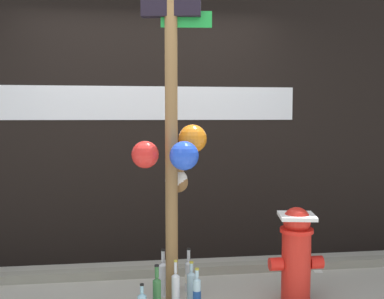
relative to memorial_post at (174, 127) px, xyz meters
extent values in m
cube|color=black|center=(-0.15, 1.17, 0.49)|extent=(10.00, 0.20, 3.73)
cube|color=silver|center=(-0.98, 1.07, 0.21)|extent=(4.60, 0.01, 0.33)
cube|color=gray|center=(-0.15, 0.63, -1.33)|extent=(8.00, 0.12, 0.08)
cylinder|color=olive|center=(-0.02, 0.00, -0.14)|extent=(0.09, 0.09, 2.47)
cube|color=#198C33|center=(0.09, 0.00, 0.80)|extent=(0.38, 0.06, 0.12)
sphere|color=red|center=(-0.22, -0.08, -0.20)|extent=(0.20, 0.20, 0.20)
sphere|color=blue|center=(0.06, -0.16, -0.20)|extent=(0.21, 0.21, 0.21)
sphere|color=orange|center=(0.15, 0.06, -0.09)|extent=(0.22, 0.22, 0.22)
sphere|color=brown|center=(0.04, 0.12, -0.44)|extent=(0.16, 0.16, 0.16)
sphere|color=brown|center=(0.04, 0.12, -0.31)|extent=(0.12, 0.12, 0.12)
sphere|color=brown|center=(0.00, 0.12, -0.28)|extent=(0.05, 0.05, 0.05)
sphere|color=brown|center=(0.08, 0.12, -0.28)|extent=(0.05, 0.05, 0.05)
sphere|color=brown|center=(0.04, 0.07, -0.31)|extent=(0.04, 0.04, 0.04)
sphere|color=silver|center=(0.03, 0.12, -0.42)|extent=(0.18, 0.18, 0.18)
sphere|color=silver|center=(0.03, 0.12, -0.28)|extent=(0.13, 0.13, 0.13)
sphere|color=silver|center=(-0.02, 0.12, -0.25)|extent=(0.05, 0.05, 0.05)
sphere|color=silver|center=(0.07, 0.12, -0.25)|extent=(0.05, 0.05, 0.05)
sphere|color=#9D9992|center=(0.03, 0.07, -0.28)|extent=(0.05, 0.05, 0.05)
cylinder|color=red|center=(0.95, -0.07, -1.10)|extent=(0.23, 0.23, 0.55)
cylinder|color=red|center=(0.95, -0.07, -0.81)|extent=(0.26, 0.26, 0.03)
sphere|color=red|center=(0.95, -0.07, -0.73)|extent=(0.21, 0.21, 0.21)
cylinder|color=red|center=(0.79, -0.07, -1.07)|extent=(0.10, 0.10, 0.10)
cylinder|color=red|center=(1.11, -0.07, -1.07)|extent=(0.10, 0.10, 0.10)
cube|color=white|center=(0.95, -0.07, -0.69)|extent=(0.32, 0.32, 0.03)
cylinder|color=#337038|center=(-0.15, -0.18, -1.24)|extent=(0.06, 0.06, 0.26)
cone|color=#337038|center=(-0.15, -0.18, -1.10)|extent=(0.06, 0.06, 0.02)
cylinder|color=#337038|center=(-0.15, -0.18, -1.05)|extent=(0.03, 0.03, 0.08)
cylinder|color=black|center=(-0.15, -0.18, -1.00)|extent=(0.03, 0.03, 0.01)
cone|color=#93CCE0|center=(-0.26, -0.27, -1.17)|extent=(0.06, 0.06, 0.03)
cylinder|color=#93CCE0|center=(-0.26, -0.27, -1.14)|extent=(0.02, 0.02, 0.05)
cylinder|color=black|center=(-0.26, -0.27, -1.10)|extent=(0.03, 0.03, 0.01)
cylinder|color=#B2DBEA|center=(0.15, -0.15, -1.25)|extent=(0.06, 0.06, 0.24)
cone|color=#B2DBEA|center=(0.15, -0.15, -1.12)|extent=(0.06, 0.06, 0.02)
cylinder|color=#B2DBEA|center=(0.15, -0.15, -1.08)|extent=(0.03, 0.03, 0.06)
cylinder|color=#1E478C|center=(0.15, -0.15, -1.26)|extent=(0.06, 0.06, 0.09)
cylinder|color=gold|center=(0.15, -0.15, -1.05)|extent=(0.03, 0.03, 0.01)
cylinder|color=silver|center=(0.14, 0.23, -1.25)|extent=(0.06, 0.06, 0.24)
cone|color=silver|center=(0.14, 0.23, -1.12)|extent=(0.06, 0.06, 0.02)
cylinder|color=silver|center=(0.14, 0.23, -1.07)|extent=(0.03, 0.03, 0.09)
cylinder|color=silver|center=(0.14, 0.23, -1.26)|extent=(0.06, 0.06, 0.07)
cylinder|color=black|center=(0.14, 0.23, -1.01)|extent=(0.03, 0.03, 0.01)
cylinder|color=silver|center=(-0.08, 0.18, -1.25)|extent=(0.07, 0.07, 0.25)
cone|color=silver|center=(-0.08, 0.18, -1.11)|extent=(0.07, 0.07, 0.03)
cylinder|color=silver|center=(-0.08, 0.18, -1.05)|extent=(0.03, 0.03, 0.09)
cylinder|color=black|center=(-0.08, 0.18, -1.00)|extent=(0.03, 0.03, 0.01)
cylinder|color=silver|center=(-0.01, -0.15, -1.24)|extent=(0.06, 0.06, 0.27)
cone|color=silver|center=(-0.01, -0.15, -1.09)|extent=(0.06, 0.06, 0.02)
cylinder|color=silver|center=(-0.01, -0.15, -1.03)|extent=(0.02, 0.02, 0.08)
cylinder|color=gold|center=(-0.01, -0.15, -0.98)|extent=(0.03, 0.03, 0.01)
cylinder|color=#B2DBEA|center=(0.12, -0.03, -1.25)|extent=(0.07, 0.07, 0.24)
cone|color=#B2DBEA|center=(0.12, -0.03, -1.12)|extent=(0.07, 0.07, 0.03)
cylinder|color=#B2DBEA|center=(0.12, -0.03, -1.07)|extent=(0.03, 0.03, 0.06)
cylinder|color=gold|center=(0.12, -0.03, -1.04)|extent=(0.03, 0.03, 0.01)
cube|color=silver|center=(1.41, 0.58, -1.37)|extent=(0.11, 0.17, 0.01)
cube|color=tan|center=(1.02, 0.19, -1.37)|extent=(0.15, 0.17, 0.01)
camera|label=1|loc=(-0.32, -3.35, 0.08)|focal=41.68mm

